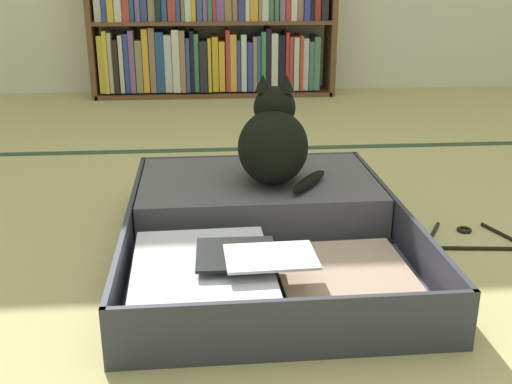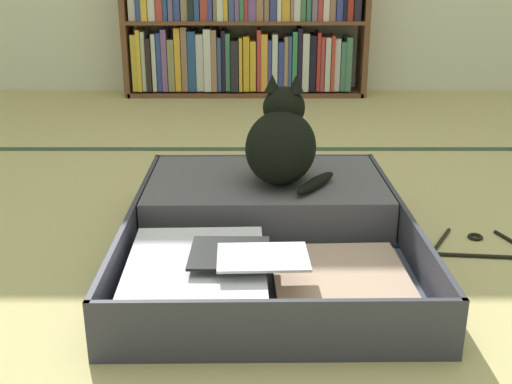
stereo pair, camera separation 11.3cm
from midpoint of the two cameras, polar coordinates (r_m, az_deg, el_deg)
ground_plane at (r=1.50m, az=7.81°, el=-7.71°), size 10.00×10.00×0.00m
tatami_border at (r=2.52m, az=4.53°, el=3.96°), size 4.80×0.05×0.00m
bookshelf at (r=3.59m, az=-0.44°, el=15.07°), size 1.36×0.24×0.82m
open_suitcase at (r=1.64m, az=2.42°, el=-2.87°), size 0.70×0.94×0.13m
black_cat at (r=1.71m, az=4.12°, el=4.50°), size 0.28×0.30×0.29m
clothes_hanger at (r=1.73m, az=21.71°, el=-4.94°), size 0.45×0.25×0.01m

